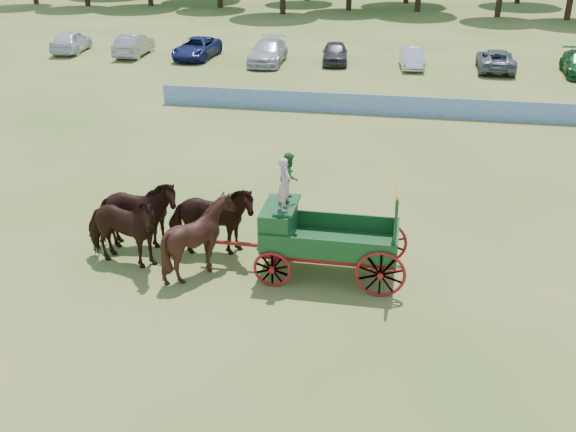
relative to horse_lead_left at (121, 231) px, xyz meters
The scene contains 8 objects.
ground 8.92m from the horse_lead_left, ahead, with size 160.00×160.00×0.00m, color #A68E4B.
horse_lead_left is the anchor object (origin of this frame).
horse_lead_right 1.10m from the horse_lead_left, 90.00° to the left, with size 1.23×2.71×2.29m, color black.
horse_wheel_left 2.40m from the horse_lead_left, ahead, with size 1.85×2.08×2.29m, color black.
horse_wheel_right 2.64m from the horse_lead_left, 24.62° to the left, with size 1.23×2.71×2.29m, color black.
farm_dray 5.43m from the horse_lead_left, ahead, with size 5.99×2.00×3.65m.
sponsor_banner 19.03m from the horse_lead_left, 65.72° to the left, with size 26.00×0.08×1.05m, color #1D509F.
parked_cars 29.69m from the horse_lead_left, 79.54° to the left, with size 48.03×6.52×1.65m.
Camera 1 is at (-0.96, -14.97, 9.57)m, focal length 40.00 mm.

